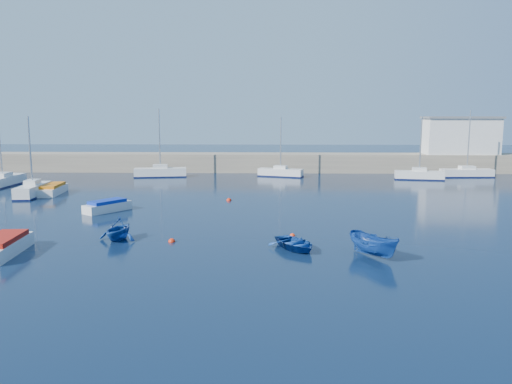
{
  "coord_description": "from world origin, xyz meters",
  "views": [
    {
      "loc": [
        2.96,
        -25.77,
        8.25
      ],
      "look_at": [
        1.79,
        16.59,
        1.6
      ],
      "focal_mm": 35.0,
      "sensor_mm": 36.0,
      "label": 1
    }
  ],
  "objects_px": {
    "harbor_office": "(461,136)",
    "sailboat_6": "(281,172)",
    "sailboat_7": "(419,175)",
    "motorboat_0": "(3,246)",
    "sailboat_5": "(160,172)",
    "sailboat_8": "(467,173)",
    "sailboat_3": "(33,190)",
    "motorboat_2": "(52,189)",
    "dinghy_right": "(374,245)",
    "dinghy_center": "(295,243)",
    "motorboat_1": "(107,206)",
    "sailboat_4": "(3,181)",
    "dinghy_left": "(118,229)"
  },
  "relations": [
    {
      "from": "sailboat_8",
      "to": "dinghy_center",
      "type": "height_order",
      "value": "sailboat_8"
    },
    {
      "from": "sailboat_7",
      "to": "motorboat_0",
      "type": "xyz_separation_m",
      "value": [
        -34.73,
        -35.08,
        -0.09
      ]
    },
    {
      "from": "motorboat_0",
      "to": "motorboat_2",
      "type": "distance_m",
      "value": 23.37
    },
    {
      "from": "motorboat_1",
      "to": "sailboat_5",
      "type": "bearing_deg",
      "value": 127.98
    },
    {
      "from": "sailboat_5",
      "to": "motorboat_1",
      "type": "height_order",
      "value": "sailboat_5"
    },
    {
      "from": "motorboat_1",
      "to": "dinghy_right",
      "type": "relative_size",
      "value": 1.14
    },
    {
      "from": "motorboat_0",
      "to": "dinghy_left",
      "type": "distance_m",
      "value": 6.83
    },
    {
      "from": "sailboat_5",
      "to": "sailboat_7",
      "type": "height_order",
      "value": "sailboat_5"
    },
    {
      "from": "sailboat_3",
      "to": "motorboat_1",
      "type": "distance_m",
      "value": 12.73
    },
    {
      "from": "sailboat_4",
      "to": "dinghy_left",
      "type": "relative_size",
      "value": 3.29
    },
    {
      "from": "sailboat_6",
      "to": "dinghy_right",
      "type": "height_order",
      "value": "sailboat_6"
    },
    {
      "from": "sailboat_7",
      "to": "dinghy_center",
      "type": "height_order",
      "value": "sailboat_7"
    },
    {
      "from": "harbor_office",
      "to": "motorboat_0",
      "type": "distance_m",
      "value": 61.25
    },
    {
      "from": "dinghy_center",
      "to": "dinghy_left",
      "type": "xyz_separation_m",
      "value": [
        -11.56,
        1.94,
        0.4
      ]
    },
    {
      "from": "sailboat_6",
      "to": "dinghy_right",
      "type": "distance_m",
      "value": 37.95
    },
    {
      "from": "sailboat_3",
      "to": "sailboat_7",
      "type": "relative_size",
      "value": 1.01
    },
    {
      "from": "sailboat_4",
      "to": "motorboat_0",
      "type": "distance_m",
      "value": 31.69
    },
    {
      "from": "motorboat_1",
      "to": "motorboat_2",
      "type": "xyz_separation_m",
      "value": [
        -8.79,
        9.1,
        0.03
      ]
    },
    {
      "from": "harbor_office",
      "to": "motorboat_0",
      "type": "bearing_deg",
      "value": -134.51
    },
    {
      "from": "motorboat_1",
      "to": "dinghy_left",
      "type": "relative_size",
      "value": 1.43
    },
    {
      "from": "sailboat_4",
      "to": "dinghy_right",
      "type": "xyz_separation_m",
      "value": [
        36.85,
        -27.83,
        0.08
      ]
    },
    {
      "from": "sailboat_5",
      "to": "dinghy_right",
      "type": "distance_m",
      "value": 42.19
    },
    {
      "from": "sailboat_7",
      "to": "dinghy_left",
      "type": "distance_m",
      "value": 42.77
    },
    {
      "from": "dinghy_right",
      "to": "sailboat_7",
      "type": "bearing_deg",
      "value": 35.33
    },
    {
      "from": "motorboat_2",
      "to": "motorboat_1",
      "type": "bearing_deg",
      "value": -51.66
    },
    {
      "from": "harbor_office",
      "to": "dinghy_center",
      "type": "distance_m",
      "value": 49.27
    },
    {
      "from": "motorboat_2",
      "to": "dinghy_center",
      "type": "bearing_deg",
      "value": -46.2
    },
    {
      "from": "sailboat_3",
      "to": "dinghy_center",
      "type": "bearing_deg",
      "value": -41.33
    },
    {
      "from": "sailboat_5",
      "to": "sailboat_8",
      "type": "distance_m",
      "value": 40.5
    },
    {
      "from": "harbor_office",
      "to": "motorboat_1",
      "type": "bearing_deg",
      "value": -143.45
    },
    {
      "from": "sailboat_6",
      "to": "motorboat_2",
      "type": "relative_size",
      "value": 1.46
    },
    {
      "from": "harbor_office",
      "to": "sailboat_8",
      "type": "height_order",
      "value": "sailboat_8"
    },
    {
      "from": "sailboat_3",
      "to": "sailboat_8",
      "type": "relative_size",
      "value": 0.92
    },
    {
      "from": "sailboat_3",
      "to": "harbor_office",
      "type": "bearing_deg",
      "value": 19.67
    },
    {
      "from": "sailboat_8",
      "to": "harbor_office",
      "type": "bearing_deg",
      "value": -13.28
    },
    {
      "from": "sailboat_3",
      "to": "motorboat_2",
      "type": "height_order",
      "value": "sailboat_3"
    },
    {
      "from": "sailboat_5",
      "to": "dinghy_center",
      "type": "height_order",
      "value": "sailboat_5"
    },
    {
      "from": "sailboat_6",
      "to": "sailboat_4",
      "type": "bearing_deg",
      "value": 124.99
    },
    {
      "from": "sailboat_5",
      "to": "sailboat_7",
      "type": "distance_m",
      "value": 33.46
    },
    {
      "from": "sailboat_5",
      "to": "motorboat_0",
      "type": "height_order",
      "value": "sailboat_5"
    },
    {
      "from": "harbor_office",
      "to": "sailboat_7",
      "type": "relative_size",
      "value": 1.26
    },
    {
      "from": "sailboat_7",
      "to": "motorboat_2",
      "type": "xyz_separation_m",
      "value": [
        -41.59,
        -12.73,
        -0.11
      ]
    },
    {
      "from": "harbor_office",
      "to": "sailboat_5",
      "type": "height_order",
      "value": "sailboat_5"
    },
    {
      "from": "harbor_office",
      "to": "sailboat_6",
      "type": "xyz_separation_m",
      "value": [
        -25.6,
        -5.81,
        -4.52
      ]
    },
    {
      "from": "harbor_office",
      "to": "sailboat_3",
      "type": "height_order",
      "value": "sailboat_3"
    },
    {
      "from": "motorboat_2",
      "to": "dinghy_right",
      "type": "bearing_deg",
      "value": -43.48
    },
    {
      "from": "motorboat_0",
      "to": "dinghy_right",
      "type": "relative_size",
      "value": 1.4
    },
    {
      "from": "sailboat_4",
      "to": "motorboat_1",
      "type": "distance_m",
      "value": 22.4
    },
    {
      "from": "dinghy_right",
      "to": "sailboat_4",
      "type": "bearing_deg",
      "value": 108.48
    },
    {
      "from": "sailboat_3",
      "to": "dinghy_center",
      "type": "height_order",
      "value": "sailboat_3"
    }
  ]
}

